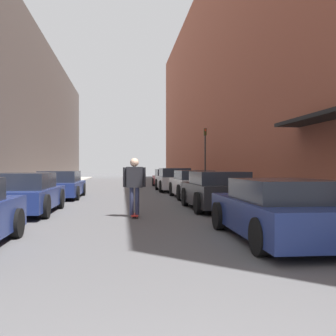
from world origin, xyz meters
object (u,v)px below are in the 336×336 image
object	(u,v)px
parked_car_right_3	(174,180)
traffic_light	(205,152)
parked_car_right_0	(279,210)
parked_car_right_2	(193,184)
parked_car_left_2	(61,185)
skateboarder	(134,181)
parked_car_right_4	(166,178)
parked_car_left_1	(25,194)
parked_car_right_1	(217,191)

from	to	relation	value
parked_car_right_3	traffic_light	size ratio (longest dim) A/B	1.09
parked_car_right_0	traffic_light	bearing A→B (deg)	82.40
parked_car_right_2	parked_car_right_3	xyz separation A→B (m)	(-0.21, 5.00, 0.03)
parked_car_right_2	traffic_light	bearing A→B (deg)	72.19
parked_car_left_2	skateboarder	xyz separation A→B (m)	(3.24, -7.12, 0.45)
parked_car_right_0	parked_car_right_3	distance (m)	15.27
parked_car_right_0	parked_car_right_4	size ratio (longest dim) A/B	1.04
parked_car_right_0	skateboarder	bearing A→B (deg)	126.21
parked_car_left_2	parked_car_right_0	world-z (taller)	parked_car_left_2
parked_car_left_2	parked_car_right_0	distance (m)	12.48
parked_car_left_1	parked_car_right_4	distance (m)	16.44
parked_car_right_0	parked_car_right_4	bearing A→B (deg)	89.65
parked_car_right_1	parked_car_right_0	bearing A→B (deg)	-91.30
skateboarder	traffic_light	world-z (taller)	traffic_light
parked_car_right_0	parked_car_right_2	distance (m)	10.28
parked_car_right_4	parked_car_right_0	bearing A→B (deg)	-90.35
parked_car_left_2	parked_car_right_4	bearing A→B (deg)	56.48
parked_car_right_0	parked_car_left_1	bearing A→B (deg)	140.89
skateboarder	parked_car_right_3	bearing A→B (deg)	76.39
parked_car_left_1	parked_car_right_1	xyz separation A→B (m)	(6.30, 0.36, 0.02)
parked_car_right_2	skateboarder	world-z (taller)	skateboarder
parked_car_right_0	parked_car_right_1	distance (m)	5.39
parked_car_right_3	skateboarder	xyz separation A→B (m)	(-2.78, -11.47, 0.39)
parked_car_left_1	parked_car_right_3	size ratio (longest dim) A/B	1.01
parked_car_left_1	skateboarder	world-z (taller)	skateboarder
parked_car_right_4	traffic_light	bearing A→B (deg)	-60.85
parked_car_right_0	parked_car_right_4	world-z (taller)	parked_car_right_4
parked_car_right_1	parked_car_right_4	xyz separation A→B (m)	(0.00, 14.82, -0.02)
parked_car_right_1	parked_car_right_3	distance (m)	9.89
parked_car_right_3	parked_car_left_1	bearing A→B (deg)	-121.05
parked_car_right_0	traffic_light	xyz separation A→B (m)	(2.20, 16.49, 1.86)
parked_car_left_1	parked_car_right_2	xyz separation A→B (m)	(6.38, 5.25, 0.02)
parked_car_right_1	skateboarder	size ratio (longest dim) A/B	2.28
parked_car_right_2	skateboarder	xyz separation A→B (m)	(-2.99, -6.47, 0.42)
parked_car_right_2	parked_car_right_4	size ratio (longest dim) A/B	1.03
parked_car_right_0	parked_car_right_2	bearing A→B (deg)	88.86
parked_car_right_3	parked_car_right_4	size ratio (longest dim) A/B	1.01
parked_car_left_2	parked_car_right_4	xyz separation A→B (m)	(6.14, 9.28, 0.01)
parked_car_right_2	parked_car_right_4	xyz separation A→B (m)	(-0.08, 9.93, -0.02)
parked_car_right_1	parked_car_right_2	bearing A→B (deg)	89.05
parked_car_right_4	parked_car_left_2	bearing A→B (deg)	-123.52
parked_car_right_3	parked_car_right_4	world-z (taller)	parked_car_right_3
parked_car_right_1	traffic_light	bearing A→B (deg)	79.40
parked_car_right_3	traffic_light	world-z (taller)	traffic_light
parked_car_right_1	parked_car_right_2	world-z (taller)	parked_car_right_1
parked_car_left_1	parked_car_right_0	distance (m)	7.96
parked_car_right_3	parked_car_left_2	bearing A→B (deg)	-144.15
parked_car_right_2	parked_car_right_4	world-z (taller)	same
parked_car_left_2	traffic_light	xyz separation A→B (m)	(8.22, 5.56, 1.85)
parked_car_left_1	parked_car_right_3	distance (m)	11.96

